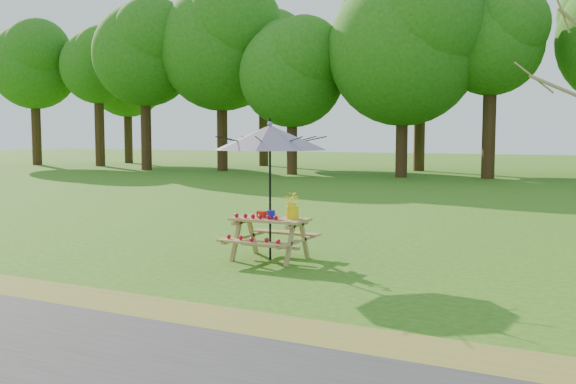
% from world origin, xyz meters
% --- Properties ---
extents(ground, '(120.00, 120.00, 0.00)m').
position_xyz_m(ground, '(0.00, 0.00, 0.00)').
color(ground, '#356112').
rests_on(ground, ground).
extents(treeline, '(60.00, 12.00, 16.00)m').
position_xyz_m(treeline, '(0.00, 22.00, 8.00)').
color(treeline, '#216110').
rests_on(treeline, ground).
extents(picnic_table, '(1.20, 1.32, 0.67)m').
position_xyz_m(picnic_table, '(4.81, 0.53, 0.33)').
color(picnic_table, '#9A7045').
rests_on(picnic_table, ground).
extents(patio_umbrella, '(2.24, 2.24, 2.25)m').
position_xyz_m(patio_umbrella, '(4.81, 0.54, 1.95)').
color(patio_umbrella, black).
rests_on(patio_umbrella, ground).
extents(produce_bins, '(0.34, 0.39, 0.13)m').
position_xyz_m(produce_bins, '(4.76, 0.58, 0.72)').
color(produce_bins, red).
rests_on(produce_bins, picnic_table).
extents(tomatoes_row, '(0.77, 0.13, 0.07)m').
position_xyz_m(tomatoes_row, '(4.66, 0.36, 0.71)').
color(tomatoes_row, red).
rests_on(tomatoes_row, picnic_table).
extents(flower_bucket, '(0.27, 0.24, 0.43)m').
position_xyz_m(flower_bucket, '(5.16, 0.65, 0.90)').
color(flower_bucket, yellow).
rests_on(flower_bucket, picnic_table).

